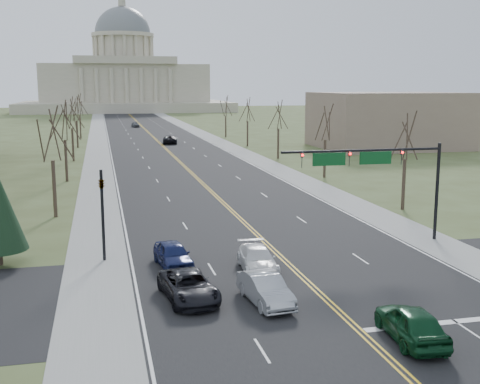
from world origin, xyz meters
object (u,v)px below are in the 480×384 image
car_nb_inner_lead (411,323)px  car_sb_outer_lead (189,286)px  car_sb_inner_lead (265,289)px  car_sb_inner_second (257,259)px  signal_left (102,205)px  signal_mast (375,165)px  car_far_sb (135,124)px  car_sb_outer_second (173,255)px  car_far_nb (170,139)px

car_nb_inner_lead → car_sb_outer_lead: 11.66m
car_sb_inner_lead → car_sb_inner_second: car_sb_inner_lead is taller
signal_left → car_nb_inner_lead: bearing=-50.4°
car_nb_inner_lead → car_sb_outer_lead: car_nb_inner_lead is taller
signal_mast → car_far_sb: size_ratio=2.86×
car_sb_outer_lead → car_far_sb: car_sb_outer_lead is taller
car_sb_outer_second → car_far_nb: 81.73m
car_sb_inner_lead → car_far_sb: (1.36, 137.35, -0.06)m
signal_mast → car_nb_inner_lead: (-5.68, -16.01, -4.92)m
car_sb_inner_lead → car_far_sb: car_sb_inner_lead is taller
signal_mast → car_sb_inner_lead: (-10.77, -10.00, -4.97)m
signal_left → car_sb_inner_second: bearing=-26.1°
car_nb_inner_lead → car_far_sb: car_nb_inner_lead is taller
car_nb_inner_lead → car_sb_inner_lead: (-5.09, 6.01, -0.05)m
car_nb_inner_lead → signal_mast: bearing=-104.9°
signal_mast → car_sb_outer_second: size_ratio=2.60×
signal_left → car_nb_inner_lead: size_ratio=1.24×
signal_mast → car_far_sb: signal_mast is taller
car_sb_outer_second → signal_mast: bearing=2.8°
signal_mast → car_far_nb: (-5.60, 78.75, -4.94)m
signal_mast → signal_left: bearing=180.0°
signal_mast → car_far_sb: (-9.41, 127.35, -5.03)m
car_sb_inner_lead → car_far_nb: bearing=80.5°
car_far_nb → car_far_sb: bearing=-79.1°
car_sb_inner_second → car_far_sb: bearing=94.2°
signal_mast → signal_left: size_ratio=2.02×
car_sb_outer_lead → car_sb_inner_second: 6.32m
car_sb_outer_lead → car_nb_inner_lead: bearing=-46.9°
signal_mast → car_far_nb: size_ratio=2.08×
signal_mast → car_sb_outer_second: bearing=-170.5°
car_far_nb → car_sb_outer_second: bearing=90.0°
car_sb_outer_second → car_far_nb: bearing=76.9°
signal_left → signal_mast: bearing=-0.0°
car_far_nb → car_sb_inner_lead: bearing=93.1°
signal_mast → car_sb_outer_second: (-14.72, -2.47, -4.95)m
car_sb_inner_lead → car_far_sb: bearing=83.3°
signal_mast → car_sb_inner_lead: 15.51m
signal_mast → signal_left: (-18.95, 0.00, -2.05)m
car_nb_inner_lead → car_sb_inner_second: size_ratio=0.96×
signal_mast → car_sb_inner_lead: bearing=-137.1°
car_sb_inner_second → car_far_sb: car_sb_inner_second is taller
signal_left → car_far_nb: bearing=80.4°
signal_mast → car_sb_inner_second: size_ratio=2.39×
car_far_sb → signal_mast: bearing=-93.4°
car_sb_inner_lead → car_sb_outer_second: bearing=111.5°
signal_left → car_sb_outer_second: (4.22, -2.47, -2.91)m
car_nb_inner_lead → car_sb_outer_lead: (-8.94, 7.48, -0.09)m
signal_mast → car_sb_inner_second: bearing=-155.3°
signal_left → car_nb_inner_lead: (13.27, -16.01, -2.88)m
car_sb_outer_second → car_far_sb: size_ratio=1.10×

